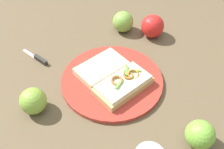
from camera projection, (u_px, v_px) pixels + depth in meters
The scene contains 9 objects.
ground_plane at pixel (112, 82), 0.86m from camera, with size 2.00×2.00×0.00m, color brown.
plate at pixel (112, 80), 0.85m from camera, with size 0.31×0.31×0.01m, color #B5352A.
sandwich at pixel (123, 84), 0.81m from camera, with size 0.19×0.18×0.05m.
bread_slice_side at pixel (102, 68), 0.86m from camera, with size 0.16×0.10×0.02m, color beige.
apple_0 at pixel (200, 135), 0.68m from camera, with size 0.08×0.08×0.08m, color #76B23B.
apple_1 at pixel (123, 22), 1.01m from camera, with size 0.08×0.08×0.08m, color #79A942.
apple_2 at pixel (152, 26), 0.99m from camera, with size 0.08×0.08×0.08m, color red.
apple_3 at pixel (33, 101), 0.75m from camera, with size 0.08×0.08×0.08m, color #80A93B.
knife at pixel (38, 58), 0.92m from camera, with size 0.10×0.09×0.02m.
Camera 1 is at (-0.01, -0.58, 0.63)m, focal length 43.89 mm.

